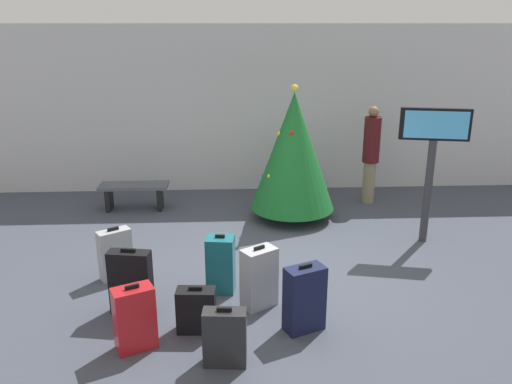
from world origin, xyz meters
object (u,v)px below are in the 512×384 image
suitcase_5 (304,299)px  suitcase_7 (259,278)px  suitcase_3 (225,338)px  traveller_0 (371,152)px  suitcase_0 (221,264)px  suitcase_6 (135,318)px  suitcase_2 (115,254)px  waiting_bench (134,191)px  suitcase_4 (131,282)px  holiday_tree (293,151)px  suitcase_1 (196,310)px  flight_info_kiosk (432,149)px

suitcase_5 → suitcase_7: size_ratio=1.01×
suitcase_3 → traveller_0: bearing=60.7°
suitcase_0 → suitcase_6: bearing=-126.4°
suitcase_2 → suitcase_5: (2.34, -1.34, 0.04)m
waiting_bench → suitcase_4: bearing=-80.6°
holiday_tree → suitcase_4: size_ratio=2.82×
suitcase_5 → traveller_0: bearing=66.7°
holiday_tree → suitcase_1: holiday_tree is taller
suitcase_1 → suitcase_2: bearing=131.2°
waiting_bench → suitcase_4: suitcase_4 is taller
waiting_bench → traveller_0: (4.38, 0.19, 0.63)m
suitcase_2 → suitcase_5: size_ratio=0.91×
suitcase_2 → suitcase_6: (0.53, -1.61, 0.01)m
flight_info_kiosk → suitcase_7: bearing=-145.8°
traveller_0 → suitcase_7: (-2.29, -3.69, -0.60)m
suitcase_2 → suitcase_7: (1.87, -0.82, 0.03)m
suitcase_1 → suitcase_7: bearing=34.5°
waiting_bench → suitcase_3: 4.90m
waiting_bench → suitcase_7: size_ratio=1.57×
suitcase_4 → suitcase_2: bearing=112.5°
suitcase_0 → waiting_bench: bearing=117.6°
flight_info_kiosk → waiting_bench: size_ratio=1.69×
suitcase_1 → suitcase_5: bearing=-1.3°
suitcase_6 → suitcase_7: size_ratio=0.94×
suitcase_0 → suitcase_3: bearing=-87.5°
holiday_tree → suitcase_6: bearing=-119.3°
suitcase_1 → suitcase_3: size_ratio=0.85×
suitcase_0 → suitcase_5: (0.94, -0.92, 0.01)m
waiting_bench → traveller_0: bearing=2.5°
flight_info_kiosk → suitcase_2: bearing=-167.6°
suitcase_0 → suitcase_1: size_ratio=1.41×
flight_info_kiosk → suitcase_3: bearing=-136.5°
traveller_0 → suitcase_3: bearing=-119.3°
holiday_tree → suitcase_1: size_ratio=4.24×
holiday_tree → suitcase_2: holiday_tree is taller
traveller_0 → suitcase_1: 5.20m
suitcase_1 → suitcase_7: (0.72, 0.50, 0.12)m
flight_info_kiosk → suitcase_7: size_ratio=2.66×
flight_info_kiosk → suitcase_4: bearing=-155.6°
suitcase_4 → suitcase_5: (1.97, -0.45, -0.01)m
flight_info_kiosk → suitcase_2: flight_info_kiosk is taller
flight_info_kiosk → suitcase_6: bearing=-147.0°
suitcase_0 → suitcase_2: (-1.41, 0.43, -0.03)m
suitcase_3 → suitcase_6: (-0.94, 0.31, 0.05)m
waiting_bench → suitcase_1: suitcase_1 is taller
holiday_tree → suitcase_2: bearing=-141.2°
suitcase_6 → suitcase_2: bearing=108.4°
suitcase_4 → suitcase_6: 0.73m
suitcase_0 → suitcase_3: size_ratio=1.21×
suitcase_3 → suitcase_4: (-1.10, 1.03, 0.09)m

